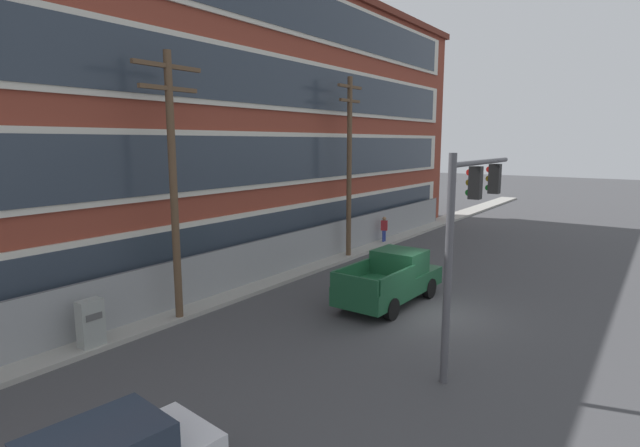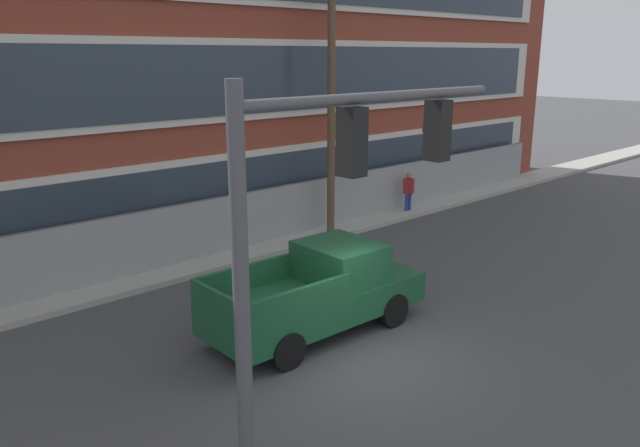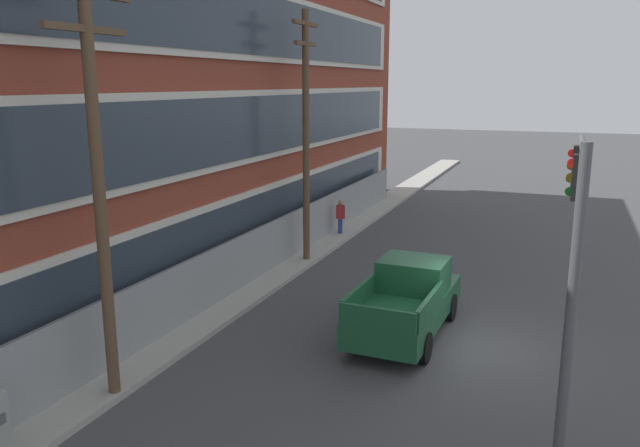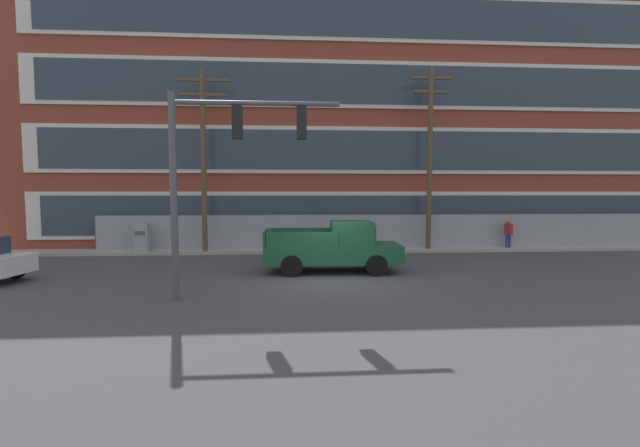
{
  "view_description": "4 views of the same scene",
  "coord_description": "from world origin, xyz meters",
  "views": [
    {
      "loc": [
        -16.55,
        -6.63,
        6.2
      ],
      "look_at": [
        0.42,
        5.24,
        2.79
      ],
      "focal_mm": 28.0,
      "sensor_mm": 36.0,
      "label": 1
    },
    {
      "loc": [
        -8.69,
        -7.91,
        6.19
      ],
      "look_at": [
        2.6,
        4.23,
        1.66
      ],
      "focal_mm": 35.0,
      "sensor_mm": 36.0,
      "label": 2
    },
    {
      "loc": [
        -15.86,
        -1.98,
        6.87
      ],
      "look_at": [
        2.69,
        5.34,
        2.36
      ],
      "focal_mm": 35.0,
      "sensor_mm": 36.0,
      "label": 3
    },
    {
      "loc": [
        -1.41,
        -14.72,
        3.1
      ],
      "look_at": [
        -0.26,
        1.95,
        1.89
      ],
      "focal_mm": 24.0,
      "sensor_mm": 36.0,
      "label": 4
    }
  ],
  "objects": [
    {
      "name": "electrical_cabinet",
      "position": [
        -8.86,
        7.08,
        0.79
      ],
      "size": [
        0.72,
        0.44,
        1.58
      ],
      "color": "#939993",
      "rests_on": "ground"
    },
    {
      "name": "utility_pole_near_corner",
      "position": [
        -5.7,
        6.95,
        5.06
      ],
      "size": [
        2.66,
        0.26,
        9.11
      ],
      "color": "brown",
      "rests_on": "ground"
    },
    {
      "name": "chain_link_fence",
      "position": [
        4.1,
        7.81,
        1.0
      ],
      "size": [
        31.05,
        0.06,
        1.96
      ],
      "color": "gray",
      "rests_on": "ground"
    },
    {
      "name": "pedestrian_near_cabinet",
      "position": [
        10.24,
        7.32,
        0.97
      ],
      "size": [
        0.37,
        0.46,
        1.69
      ],
      "color": "navy",
      "rests_on": "ground"
    },
    {
      "name": "ground_plane",
      "position": [
        0.0,
        0.0,
        0.0
      ],
      "size": [
        160.0,
        160.0,
        0.0
      ],
      "primitive_type": "plane",
      "color": "#424244"
    },
    {
      "name": "sidewalk_building_side",
      "position": [
        0.0,
        7.54,
        0.08
      ],
      "size": [
        80.0,
        1.62,
        0.16
      ],
      "primitive_type": "cube",
      "color": "#9E9B93",
      "rests_on": "ground"
    },
    {
      "name": "traffic_signal_mast",
      "position": [
        -3.36,
        -2.29,
        4.18
      ],
      "size": [
        4.83,
        0.43,
        5.93
      ],
      "color": "#4C4C51",
      "rests_on": "ground"
    },
    {
      "name": "pickup_truck_dark_green",
      "position": [
        0.34,
        1.8,
        0.94
      ],
      "size": [
        5.36,
        2.24,
        1.99
      ],
      "color": "#194C2D",
      "rests_on": "ground"
    },
    {
      "name": "utility_pole_midblock",
      "position": [
        5.8,
        7.13,
        5.15
      ],
      "size": [
        2.13,
        0.26,
        9.47
      ],
      "color": "brown",
      "rests_on": "ground"
    },
    {
      "name": "brick_mill_building",
      "position": [
        2.51,
        12.46,
        7.16
      ],
      "size": [
        38.64,
        8.82,
        14.29
      ],
      "color": "brown",
      "rests_on": "ground"
    }
  ]
}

